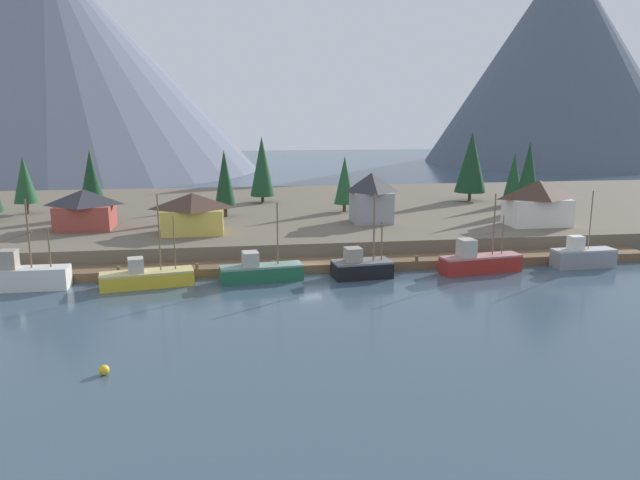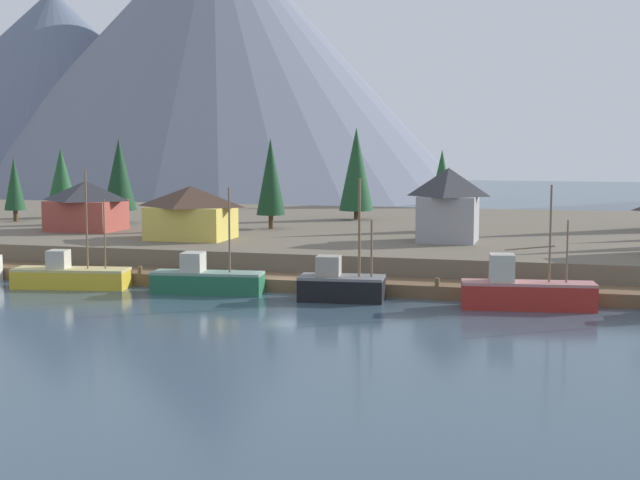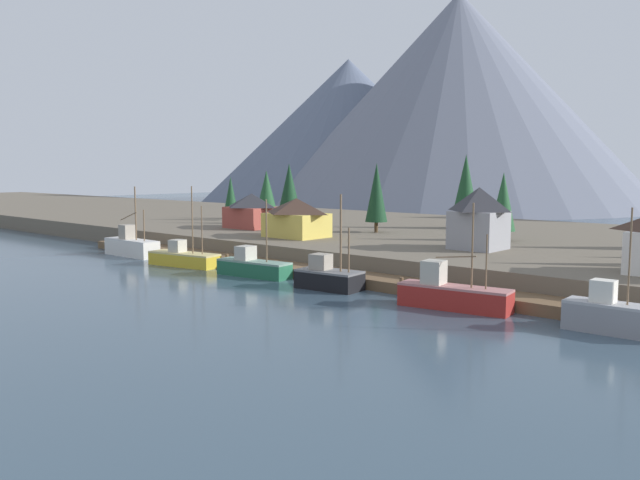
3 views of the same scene
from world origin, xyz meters
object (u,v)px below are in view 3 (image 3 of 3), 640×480
Objects in this scene: fishing_boat_red at (452,294)px; conifer_mid_left at (466,188)px; fishing_boat_white at (131,246)px; house_yellow at (296,217)px; fishing_boat_yellow at (184,258)px; house_grey at (479,218)px; conifer_back_left at (289,189)px; house_red at (252,210)px; fishing_boat_green at (253,267)px; conifer_near_left at (376,192)px; conifer_back_right at (503,202)px; fishing_boat_black at (328,277)px; fishing_boat_grey at (617,316)px; conifer_centre at (231,195)px; conifer_mid_right at (267,190)px.

conifer_mid_left reaches higher than fishing_boat_red.
house_yellow is at bearing 40.63° from fishing_boat_white.
fishing_boat_yellow is at bearing -4.03° from fishing_boat_white.
conifer_mid_left is (10.03, 25.25, 3.41)m from house_yellow.
house_grey reaches higher than fishing_boat_red.
fishing_boat_red is 0.98× the size of conifer_back_left.
fishing_boat_yellow reaches higher than house_yellow.
house_red is at bearing 82.64° from fishing_boat_white.
fishing_boat_green is 23.82m from fishing_boat_red.
house_yellow is at bearing -108.70° from conifer_near_left.
fishing_boat_black is at bearing -97.11° from conifer_back_right.
fishing_boat_red is (47.50, -0.54, -0.07)m from fishing_boat_white.
fishing_boat_white is 47.26m from conifer_back_right.
fishing_boat_red is at bearing -71.12° from conifer_back_right.
fishing_boat_red is 1.07× the size of fishing_boat_grey.
conifer_centre reaches higher than fishing_boat_green.
conifer_mid_right is at bearing -169.15° from conifer_mid_left.
conifer_back_right is (-22.21, 27.63, 6.04)m from fishing_boat_grey.
fishing_boat_black is 1.03× the size of fishing_boat_grey.
house_grey is 0.81× the size of conifer_back_right.
fishing_boat_grey is at bearing -25.23° from conifer_back_left.
conifer_back_right is (21.68, 13.64, 2.20)m from house_yellow.
conifer_near_left is at bearing 63.77° from fishing_boat_yellow.
conifer_centre is at bearing -174.74° from conifer_back_left.
fishing_boat_grey is (12.56, 0.56, 0.00)m from fishing_boat_red.
fishing_boat_yellow is 22.11m from fishing_boat_black.
conifer_back_left reaches higher than conifer_mid_right.
conifer_back_left is at bearing 140.19° from fishing_boat_red.
fishing_boat_black is at bearing -78.47° from conifer_mid_left.
fishing_boat_green reaches higher than house_yellow.
fishing_boat_red is 1.10× the size of conifer_mid_right.
conifer_near_left is 29.79m from conifer_mid_right.
fishing_boat_black is 0.96× the size of fishing_boat_red.
conifer_centre is (-11.21, 26.41, 5.54)m from fishing_boat_white.
conifer_mid_right is 0.89× the size of conifer_back_left.
conifer_back_left reaches higher than fishing_boat_green.
fishing_boat_green is 44.39m from conifer_centre.
house_grey is 39.40m from conifer_back_left.
conifer_back_left reaches higher than conifer_back_right.
fishing_boat_grey is 1.03× the size of conifer_mid_right.
fishing_boat_yellow is at bearing -63.35° from house_red.
fishing_boat_white is at bearing -128.06° from conifer_near_left.
conifer_mid_left reaches higher than house_yellow.
fishing_boat_black is 13.17m from fishing_boat_red.
conifer_back_right is at bearing 126.62° from fishing_boat_grey.
fishing_boat_white is 1.09× the size of conifer_back_right.
house_red is 17.84m from conifer_mid_right.
conifer_near_left reaches higher than house_red.
fishing_boat_green is at bearing -51.69° from conifer_back_left.
house_grey is 0.71× the size of conifer_back_left.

